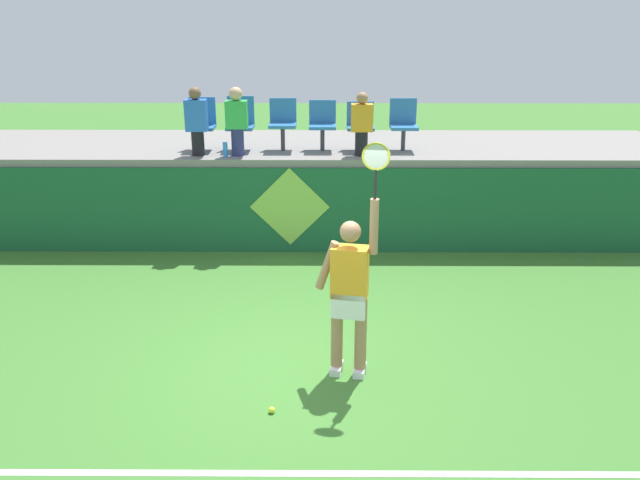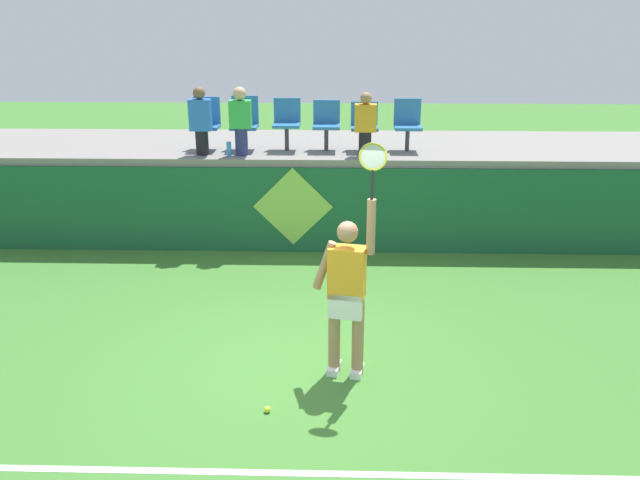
% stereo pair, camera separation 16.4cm
% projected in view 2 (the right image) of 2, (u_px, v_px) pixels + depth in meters
% --- Properties ---
extents(ground_plane, '(40.00, 40.00, 0.00)m').
position_uv_depth(ground_plane, '(288.00, 367.00, 7.46)').
color(ground_plane, '#3D752D').
extents(court_back_wall, '(12.65, 0.20, 1.39)m').
position_uv_depth(court_back_wall, '(304.00, 209.00, 10.70)').
color(court_back_wall, '#195633').
rests_on(court_back_wall, ground_plane).
extents(spectator_platform, '(12.65, 2.51, 0.12)m').
position_uv_depth(spectator_platform, '(307.00, 147.00, 11.58)').
color(spectator_platform, gray).
rests_on(spectator_platform, court_back_wall).
extents(court_baseline_stripe, '(11.39, 0.08, 0.01)m').
position_uv_depth(court_baseline_stripe, '(274.00, 473.00, 5.79)').
color(court_baseline_stripe, white).
rests_on(court_baseline_stripe, ground_plane).
extents(tennis_player, '(0.75, 0.33, 2.58)m').
position_uv_depth(tennis_player, '(347.00, 290.00, 7.01)').
color(tennis_player, white).
rests_on(tennis_player, ground_plane).
extents(tennis_ball, '(0.07, 0.07, 0.07)m').
position_uv_depth(tennis_ball, '(267.00, 409.00, 6.63)').
color(tennis_ball, '#D1E533').
rests_on(tennis_ball, ground_plane).
extents(water_bottle, '(0.07, 0.07, 0.23)m').
position_uv_depth(water_bottle, '(229.00, 149.00, 10.58)').
color(water_bottle, '#338CE5').
rests_on(water_bottle, spectator_platform).
extents(stadium_chair_0, '(0.44, 0.42, 0.84)m').
position_uv_depth(stadium_chair_0, '(206.00, 121.00, 11.00)').
color(stadium_chair_0, '#38383D').
rests_on(stadium_chair_0, spectator_platform).
extents(stadium_chair_1, '(0.44, 0.42, 0.86)m').
position_uv_depth(stadium_chair_1, '(245.00, 121.00, 10.98)').
color(stadium_chair_1, '#38383D').
rests_on(stadium_chair_1, spectator_platform).
extents(stadium_chair_2, '(0.44, 0.42, 0.83)m').
position_uv_depth(stadium_chair_2, '(287.00, 121.00, 10.95)').
color(stadium_chair_2, '#38383D').
rests_on(stadium_chair_2, spectator_platform).
extents(stadium_chair_3, '(0.44, 0.42, 0.80)m').
position_uv_depth(stadium_chair_3, '(326.00, 122.00, 10.94)').
color(stadium_chair_3, '#38383D').
rests_on(stadium_chair_3, spectator_platform).
extents(stadium_chair_4, '(0.44, 0.42, 0.78)m').
position_uv_depth(stadium_chair_4, '(364.00, 123.00, 10.93)').
color(stadium_chair_4, '#38383D').
rests_on(stadium_chair_4, spectator_platform).
extents(stadium_chair_5, '(0.44, 0.42, 0.83)m').
position_uv_depth(stadium_chair_5, '(408.00, 122.00, 10.91)').
color(stadium_chair_5, '#38383D').
rests_on(stadium_chair_5, spectator_platform).
extents(spectator_0, '(0.34, 0.21, 1.08)m').
position_uv_depth(spectator_0, '(241.00, 119.00, 10.52)').
color(spectator_0, navy).
rests_on(spectator_0, spectator_platform).
extents(spectator_1, '(0.34, 0.20, 1.00)m').
position_uv_depth(spectator_1, '(365.00, 123.00, 10.50)').
color(spectator_1, black).
rests_on(spectator_1, spectator_platform).
extents(spectator_2, '(0.34, 0.20, 1.08)m').
position_uv_depth(spectator_2, '(201.00, 120.00, 10.54)').
color(spectator_2, black).
rests_on(spectator_2, spectator_platform).
extents(wall_signage_mount, '(1.27, 0.01, 1.40)m').
position_uv_depth(wall_signage_mount, '(294.00, 252.00, 10.85)').
color(wall_signage_mount, '#195633').
rests_on(wall_signage_mount, ground_plane).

